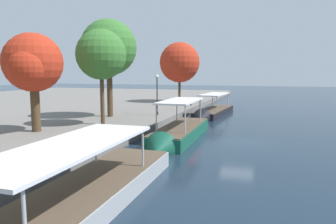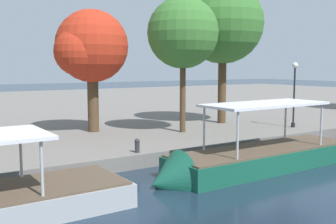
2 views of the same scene
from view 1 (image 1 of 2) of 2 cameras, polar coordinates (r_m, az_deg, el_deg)
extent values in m
plane|color=#192838|center=(24.70, 12.65, -5.44)|extent=(220.00, 220.00, 0.00)
cube|color=#9EA3A8|center=(12.78, -16.86, -16.80)|extent=(13.96, 3.38, 1.25)
cube|color=brown|center=(12.53, -16.97, -14.02)|extent=(13.68, 3.21, 0.08)
cylinder|color=#B2B2B7|center=(8.69, -24.82, -17.71)|extent=(0.10, 0.10, 1.72)
cylinder|color=#B2B2B7|center=(14.91, -4.64, -6.67)|extent=(0.10, 0.10, 1.72)
cylinder|color=#B2B2B7|center=(16.01, -13.14, -5.87)|extent=(0.10, 0.10, 1.72)
cube|color=silver|center=(12.00, -17.29, -5.86)|extent=(8.67, 3.05, 0.12)
cube|color=#14513D|center=(25.62, 2.28, -4.36)|extent=(10.16, 2.89, 1.45)
cone|color=#14513D|center=(20.44, -1.82, -7.33)|extent=(1.43, 2.50, 2.48)
cube|color=brown|center=(25.48, 2.29, -2.68)|extent=(9.96, 2.75, 0.08)
cylinder|color=#B2B2B7|center=(22.38, 3.17, -1.34)|extent=(0.10, 0.10, 2.01)
cylinder|color=#B2B2B7|center=(23.01, -2.16, -1.10)|extent=(0.10, 0.10, 2.01)
cylinder|color=#B2B2B7|center=(27.76, 5.99, 0.28)|extent=(0.10, 0.10, 2.01)
cylinder|color=#B2B2B7|center=(28.28, 1.61, 0.44)|extent=(0.10, 0.10, 2.01)
cube|color=silver|center=(25.20, 2.31, 2.06)|extent=(6.31, 2.62, 0.12)
cube|color=black|center=(40.17, 8.47, -0.30)|extent=(10.98, 3.59, 1.14)
cone|color=black|center=(34.55, 5.98, -1.46)|extent=(1.60, 2.51, 2.40)
cube|color=brown|center=(40.10, 8.49, 0.57)|extent=(10.75, 3.44, 0.08)
cylinder|color=#B2B2B7|center=(36.88, 8.94, 1.44)|extent=(0.10, 0.10, 1.77)
cylinder|color=#B2B2B7|center=(37.45, 5.78, 1.58)|extent=(0.10, 0.10, 1.77)
cylinder|color=#B2B2B7|center=(42.63, 10.91, 2.16)|extent=(0.10, 0.10, 1.77)
cylinder|color=#B2B2B7|center=(43.13, 8.14, 2.27)|extent=(0.10, 0.10, 1.77)
cube|color=silver|center=(39.93, 8.53, 3.24)|extent=(6.88, 3.03, 0.12)
cylinder|color=#2D2D33|center=(44.78, 4.26, 1.50)|extent=(0.22, 0.22, 0.45)
sphere|color=#2D2D33|center=(44.75, 4.26, 1.87)|extent=(0.24, 0.24, 0.24)
cylinder|color=#2D2D33|center=(22.28, -10.11, -4.27)|extent=(0.23, 0.23, 0.50)
sphere|color=#2D2D33|center=(22.22, -10.13, -3.47)|extent=(0.26, 0.26, 0.26)
cylinder|color=black|center=(34.40, -2.02, 2.84)|extent=(0.12, 0.12, 4.07)
sphere|color=white|center=(34.30, -2.03, 6.52)|extent=(0.39, 0.39, 0.39)
cylinder|color=black|center=(34.59, -2.00, -0.28)|extent=(0.26, 0.26, 0.30)
cylinder|color=#4C3823|center=(33.71, -10.63, 3.50)|extent=(0.60, 0.60, 5.09)
sphere|color=#38702D|center=(33.75, -10.81, 11.56)|extent=(5.86, 5.86, 5.86)
sphere|color=#38702D|center=(34.19, -9.63, 12.15)|extent=(2.86, 2.86, 2.86)
sphere|color=#38702D|center=(34.38, -10.20, 12.23)|extent=(3.22, 3.22, 3.22)
cylinder|color=#4C3823|center=(26.72, -23.14, 0.65)|extent=(0.70, 0.70, 3.72)
sphere|color=#B22D19|center=(26.59, -23.52, 8.33)|extent=(4.58, 4.58, 4.58)
sphere|color=#B22D19|center=(26.95, -25.58, 7.91)|extent=(2.09, 2.09, 2.09)
sphere|color=#B22D19|center=(25.49, -24.29, 7.51)|extent=(2.96, 2.96, 2.96)
cylinder|color=#4C3823|center=(28.57, -11.96, 2.32)|extent=(0.37, 0.37, 4.58)
sphere|color=#38702D|center=(28.52, -12.17, 10.28)|extent=(4.46, 4.46, 4.46)
sphere|color=#38702D|center=(28.99, -13.34, 9.85)|extent=(2.43, 2.43, 2.43)
sphere|color=#38702D|center=(27.73, -12.27, 11.36)|extent=(2.56, 2.56, 2.56)
cylinder|color=#4C3823|center=(50.58, 2.11, 4.13)|extent=(0.39, 0.39, 3.92)
sphere|color=#B22D19|center=(50.53, 2.14, 9.09)|extent=(6.43, 6.43, 6.43)
sphere|color=#B22D19|center=(51.86, 1.14, 8.76)|extent=(4.28, 4.28, 4.28)
sphere|color=#B22D19|center=(52.21, 1.51, 9.18)|extent=(3.39, 3.39, 3.39)
camera|label=2|loc=(11.98, 50.61, 2.17)|focal=42.85mm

